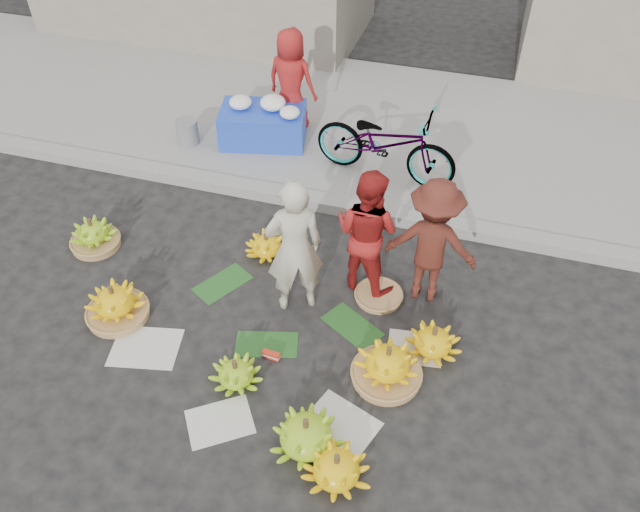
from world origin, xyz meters
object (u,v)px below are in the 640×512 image
(banana_bunch_0, at_px, (115,304))
(bicycle, at_px, (386,143))
(banana_bunch_4, at_px, (387,365))
(flower_table, at_px, (264,123))
(vendor_cream, at_px, (294,248))

(banana_bunch_0, height_order, bicycle, bicycle)
(banana_bunch_4, distance_m, flower_table, 4.45)
(banana_bunch_0, xyz_separation_m, vendor_cream, (1.80, 0.75, 0.63))
(banana_bunch_0, xyz_separation_m, banana_bunch_4, (2.98, 0.03, 0.01))
(banana_bunch_4, bearing_deg, flower_table, 126.09)
(banana_bunch_0, bearing_deg, bicycle, 55.59)
(banana_bunch_0, relative_size, flower_table, 0.53)
(banana_bunch_4, bearing_deg, bicycle, 103.03)
(flower_table, bearing_deg, banana_bunch_4, -66.43)
(vendor_cream, bearing_deg, banana_bunch_4, 119.68)
(banana_bunch_0, bearing_deg, flower_table, 84.22)
(banana_bunch_0, height_order, banana_bunch_4, banana_bunch_4)
(bicycle, bearing_deg, banana_bunch_4, -159.13)
(vendor_cream, distance_m, bicycle, 2.56)
(bicycle, bearing_deg, banana_bunch_0, 153.43)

